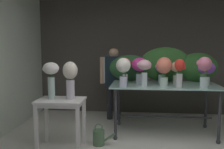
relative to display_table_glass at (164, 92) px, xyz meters
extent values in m
plane|color=silver|center=(-0.34, -0.17, -0.75)|extent=(7.06, 7.06, 0.00)
cube|color=#4C4742|center=(-0.34, 1.43, 0.55)|extent=(4.95, 0.12, 2.60)
cube|color=silver|center=(-2.81, -0.17, 0.55)|extent=(0.12, 3.33, 2.60)
cube|color=#ABD6CF|center=(0.00, 0.00, 0.12)|extent=(1.84, 0.98, 0.02)
cylinder|color=#38383D|center=(-0.82, -0.39, -0.32)|extent=(0.05, 0.05, 0.86)
sphere|color=#38383D|center=(-0.82, -0.39, -0.72)|extent=(0.07, 0.07, 0.07)
cylinder|color=#38383D|center=(0.82, -0.39, -0.32)|extent=(0.05, 0.05, 0.86)
sphere|color=#38383D|center=(0.82, -0.39, -0.72)|extent=(0.07, 0.07, 0.07)
cylinder|color=#38383D|center=(-0.82, 0.39, -0.32)|extent=(0.05, 0.05, 0.86)
sphere|color=#38383D|center=(-0.82, 0.39, -0.72)|extent=(0.07, 0.07, 0.07)
cylinder|color=#38383D|center=(0.82, 0.39, -0.32)|extent=(0.05, 0.05, 0.86)
sphere|color=#38383D|center=(0.82, 0.39, -0.72)|extent=(0.07, 0.07, 0.07)
cylinder|color=#38383D|center=(0.00, 0.00, -0.45)|extent=(1.64, 0.03, 0.03)
cube|color=white|center=(-1.61, -0.79, -0.01)|extent=(0.69, 0.50, 0.03)
cube|color=white|center=(-1.61, -0.79, -0.06)|extent=(0.63, 0.44, 0.06)
cube|color=white|center=(-1.91, -1.00, -0.39)|extent=(0.05, 0.05, 0.72)
cube|color=white|center=(-1.30, -1.00, -0.39)|extent=(0.05, 0.05, 0.72)
cube|color=white|center=(-1.91, -0.59, -0.39)|extent=(0.05, 0.05, 0.72)
cube|color=white|center=(-1.30, -0.59, -0.39)|extent=(0.05, 0.05, 0.72)
cylinder|color=#232328|center=(-1.04, 0.77, -0.35)|extent=(0.12, 0.12, 0.79)
cylinder|color=#232328|center=(-0.88, 0.77, -0.35)|extent=(0.12, 0.12, 0.79)
cube|color=silver|center=(-0.96, 0.77, 0.30)|extent=(0.40, 0.22, 0.52)
cube|color=#192833|center=(-0.96, 0.66, 0.26)|extent=(0.34, 0.02, 0.64)
cylinder|color=#D8AD8E|center=(-1.20, 0.77, 0.29)|extent=(0.09, 0.09, 0.55)
cylinder|color=#D8AD8E|center=(-0.72, 0.77, 0.29)|extent=(0.09, 0.09, 0.55)
sphere|color=#D8AD8E|center=(-0.96, 0.77, 0.65)|extent=(0.20, 0.20, 0.20)
ellipsoid|color=brown|center=(-0.96, 0.79, 0.72)|extent=(0.15, 0.15, 0.09)
ellipsoid|color=#28562D|center=(-0.61, 0.37, 0.38)|extent=(0.78, 0.20, 0.49)
ellipsoid|color=#2D6028|center=(0.04, 0.37, 0.45)|extent=(0.95, 0.25, 0.64)
ellipsoid|color=#2D6028|center=(0.64, 0.37, 0.40)|extent=(0.72, 0.30, 0.54)
cylinder|color=silver|center=(-0.03, -0.16, 0.20)|extent=(0.14, 0.14, 0.15)
cylinder|color=#9EBCB2|center=(-0.03, -0.16, 0.16)|extent=(0.12, 0.12, 0.06)
cylinder|color=#387033|center=(-0.01, -0.17, 0.27)|extent=(0.01, 0.01, 0.25)
cylinder|color=#387033|center=(-0.02, -0.13, 0.27)|extent=(0.01, 0.01, 0.25)
cylinder|color=#387033|center=(-0.05, -0.16, 0.27)|extent=(0.01, 0.01, 0.25)
cylinder|color=#387033|center=(-0.04, -0.19, 0.27)|extent=(0.01, 0.01, 0.25)
ellipsoid|color=#EF7A60|center=(-0.03, -0.16, 0.47)|extent=(0.26, 0.26, 0.27)
sphere|color=#EF7A60|center=(-0.12, -0.15, 0.46)|extent=(0.09, 0.09, 0.09)
sphere|color=#EF7A60|center=(0.04, -0.14, 0.48)|extent=(0.07, 0.07, 0.07)
cylinder|color=silver|center=(-0.69, 0.06, 0.21)|extent=(0.10, 0.10, 0.16)
cylinder|color=#9EBCB2|center=(-0.69, 0.06, 0.17)|extent=(0.09, 0.09, 0.07)
cylinder|color=#2D6028|center=(-0.67, 0.07, 0.28)|extent=(0.01, 0.01, 0.28)
cylinder|color=#2D6028|center=(-0.70, 0.07, 0.28)|extent=(0.01, 0.01, 0.28)
cylinder|color=#2D6028|center=(-0.70, 0.05, 0.28)|extent=(0.01, 0.01, 0.28)
ellipsoid|color=red|center=(-0.69, 0.06, 0.48)|extent=(0.21, 0.21, 0.21)
sphere|color=red|center=(-0.75, 0.04, 0.47)|extent=(0.06, 0.06, 0.06)
sphere|color=red|center=(-0.64, 0.06, 0.46)|extent=(0.09, 0.09, 0.09)
ellipsoid|color=#2D6028|center=(-0.72, 0.03, 0.31)|extent=(0.10, 0.04, 0.03)
cylinder|color=silver|center=(0.19, -0.34, 0.24)|extent=(0.09, 0.09, 0.23)
cylinder|color=#9EBCB2|center=(0.19, -0.34, 0.18)|extent=(0.09, 0.09, 0.10)
cylinder|color=#387033|center=(0.21, -0.35, 0.29)|extent=(0.01, 0.01, 0.30)
cylinder|color=#387033|center=(0.19, -0.32, 0.29)|extent=(0.01, 0.01, 0.30)
cylinder|color=#387033|center=(0.17, -0.35, 0.29)|extent=(0.01, 0.01, 0.30)
cylinder|color=#387033|center=(0.19, -0.36, 0.29)|extent=(0.01, 0.01, 0.30)
ellipsoid|color=red|center=(0.19, -0.34, 0.50)|extent=(0.16, 0.16, 0.19)
sphere|color=red|center=(0.15, -0.36, 0.48)|extent=(0.06, 0.06, 0.06)
sphere|color=red|center=(0.25, -0.35, 0.46)|extent=(0.07, 0.07, 0.07)
ellipsoid|color=#387033|center=(0.18, -0.32, 0.38)|extent=(0.07, 0.11, 0.03)
cylinder|color=silver|center=(0.69, -0.02, 0.20)|extent=(0.12, 0.12, 0.14)
cylinder|color=#9EBCB2|center=(0.69, -0.02, 0.16)|extent=(0.11, 0.11, 0.06)
cylinder|color=#387033|center=(0.72, -0.03, 0.25)|extent=(0.01, 0.01, 0.22)
cylinder|color=#387033|center=(0.67, -0.01, 0.25)|extent=(0.01, 0.01, 0.22)
cylinder|color=#387033|center=(0.67, -0.05, 0.25)|extent=(0.01, 0.01, 0.22)
ellipsoid|color=purple|center=(0.69, -0.02, 0.42)|extent=(0.28, 0.28, 0.21)
sphere|color=purple|center=(0.58, -0.04, 0.40)|extent=(0.07, 0.07, 0.07)
cylinder|color=silver|center=(0.21, 0.05, 0.21)|extent=(0.11, 0.11, 0.16)
cylinder|color=#9EBCB2|center=(0.21, 0.05, 0.17)|extent=(0.11, 0.11, 0.07)
cylinder|color=#387033|center=(0.23, 0.05, 0.26)|extent=(0.01, 0.01, 0.24)
cylinder|color=#387033|center=(0.21, 0.07, 0.26)|extent=(0.01, 0.01, 0.24)
cylinder|color=#387033|center=(0.19, 0.05, 0.26)|extent=(0.01, 0.01, 0.24)
cylinder|color=#387033|center=(0.21, 0.03, 0.26)|extent=(0.01, 0.01, 0.24)
ellipsoid|color=#F4B78E|center=(0.21, 0.05, 0.43)|extent=(0.21, 0.21, 0.18)
sphere|color=#F4B78E|center=(0.27, 0.02, 0.46)|extent=(0.07, 0.07, 0.07)
ellipsoid|color=#2D6028|center=(0.22, 0.09, 0.31)|extent=(0.06, 0.11, 0.03)
cylinder|color=silver|center=(-0.70, -0.38, 0.22)|extent=(0.13, 0.13, 0.17)
cylinder|color=#9EBCB2|center=(-0.70, -0.38, 0.17)|extent=(0.12, 0.12, 0.07)
cylinder|color=#28562D|center=(-0.66, -0.38, 0.28)|extent=(0.01, 0.01, 0.27)
cylinder|color=#28562D|center=(-0.71, -0.35, 0.28)|extent=(0.01, 0.01, 0.27)
cylinder|color=#28562D|center=(-0.71, -0.40, 0.28)|extent=(0.01, 0.01, 0.27)
ellipsoid|color=white|center=(-0.70, -0.38, 0.49)|extent=(0.23, 0.23, 0.24)
sphere|color=white|center=(-0.76, -0.37, 0.44)|extent=(0.07, 0.07, 0.07)
cylinder|color=silver|center=(-0.43, 0.05, 0.22)|extent=(0.13, 0.13, 0.17)
cylinder|color=#9EBCB2|center=(-0.43, 0.05, 0.17)|extent=(0.12, 0.12, 0.07)
cylinder|color=#387033|center=(-0.41, 0.05, 0.27)|extent=(0.01, 0.01, 0.26)
cylinder|color=#387033|center=(-0.45, 0.07, 0.27)|extent=(0.01, 0.01, 0.26)
cylinder|color=#387033|center=(-0.44, 0.04, 0.27)|extent=(0.01, 0.01, 0.26)
ellipsoid|color=#D1338E|center=(-0.43, 0.05, 0.47)|extent=(0.28, 0.28, 0.24)
sphere|color=#D1338E|center=(-0.50, 0.08, 0.48)|extent=(0.10, 0.10, 0.10)
sphere|color=#D1338E|center=(-0.33, 0.07, 0.45)|extent=(0.09, 0.09, 0.09)
ellipsoid|color=#387033|center=(-0.46, 0.06, 0.32)|extent=(0.08, 0.11, 0.03)
cylinder|color=silver|center=(-0.04, 0.15, 0.21)|extent=(0.12, 0.12, 0.15)
cylinder|color=#9EBCB2|center=(-0.04, 0.15, 0.16)|extent=(0.11, 0.11, 0.06)
cylinder|color=#477F3D|center=(-0.01, 0.15, 0.25)|extent=(0.01, 0.01, 0.21)
cylinder|color=#477F3D|center=(-0.05, 0.17, 0.25)|extent=(0.01, 0.01, 0.21)
cylinder|color=#477F3D|center=(-0.05, 0.12, 0.25)|extent=(0.01, 0.01, 0.21)
ellipsoid|color=#B28ED1|center=(-0.04, 0.15, 0.41)|extent=(0.22, 0.22, 0.20)
sphere|color=#B28ED1|center=(-0.11, 0.13, 0.42)|extent=(0.11, 0.11, 0.11)
sphere|color=#B28ED1|center=(0.06, 0.16, 0.41)|extent=(0.07, 0.07, 0.07)
ellipsoid|color=#28562D|center=(-0.05, 0.14, 0.30)|extent=(0.05, 0.10, 0.03)
cylinder|color=silver|center=(0.56, -0.39, 0.22)|extent=(0.13, 0.13, 0.18)
cylinder|color=#9EBCB2|center=(0.56, -0.39, 0.17)|extent=(0.12, 0.12, 0.08)
cylinder|color=#477F3D|center=(0.60, -0.38, 0.30)|extent=(0.01, 0.01, 0.31)
cylinder|color=#477F3D|center=(0.56, -0.37, 0.30)|extent=(0.01, 0.01, 0.31)
cylinder|color=#477F3D|center=(0.55, -0.40, 0.30)|extent=(0.01, 0.01, 0.31)
ellipsoid|color=pink|center=(0.56, -0.39, 0.52)|extent=(0.21, 0.21, 0.22)
sphere|color=pink|center=(0.49, -0.38, 0.53)|extent=(0.10, 0.10, 0.10)
sphere|color=pink|center=(0.62, -0.37, 0.51)|extent=(0.11, 0.11, 0.11)
ellipsoid|color=#477F3D|center=(0.55, -0.37, 0.33)|extent=(0.10, 0.05, 0.03)
cylinder|color=silver|center=(-0.36, -0.26, 0.25)|extent=(0.09, 0.09, 0.23)
cylinder|color=#9EBCB2|center=(-0.36, -0.26, 0.18)|extent=(0.09, 0.09, 0.10)
cylinder|color=#2D6028|center=(-0.34, -0.26, 0.29)|extent=(0.01, 0.01, 0.30)
cylinder|color=#2D6028|center=(-0.37, -0.25, 0.29)|extent=(0.01, 0.01, 0.30)
cylinder|color=#2D6028|center=(-0.36, -0.28, 0.29)|extent=(0.01, 0.01, 0.30)
ellipsoid|color=#EFB2BC|center=(-0.36, -0.26, 0.49)|extent=(0.23, 0.23, 0.17)
sphere|color=#EFB2BC|center=(-0.44, -0.28, 0.49)|extent=(0.08, 0.08, 0.08)
sphere|color=#EFB2BC|center=(-0.29, -0.24, 0.46)|extent=(0.08, 0.08, 0.08)
cylinder|color=silver|center=(-1.74, -0.79, 0.17)|extent=(0.10, 0.10, 0.33)
cylinder|color=#9EBCB2|center=(-1.74, -0.79, 0.07)|extent=(0.10, 0.10, 0.14)
cylinder|color=#28562D|center=(-1.72, -0.79, 0.21)|extent=(0.01, 0.01, 0.40)
cylinder|color=#28562D|center=(-1.76, -0.77, 0.21)|extent=(0.01, 0.01, 0.40)
cylinder|color=#28562D|center=(-1.76, -0.81, 0.21)|extent=(0.01, 0.01, 0.40)
ellipsoid|color=white|center=(-1.74, -0.79, 0.46)|extent=(0.24, 0.24, 0.18)
sphere|color=white|center=(-1.83, -0.82, 0.45)|extent=(0.07, 0.07, 0.07)
cylinder|color=silver|center=(-1.47, -0.74, 0.15)|extent=(0.13, 0.13, 0.29)
cylinder|color=#9EBCB2|center=(-1.47, -0.74, 0.06)|extent=(0.12, 0.12, 0.12)
cylinder|color=#387033|center=(-1.44, -0.75, 0.18)|extent=(0.01, 0.01, 0.34)
cylinder|color=#387033|center=(-1.49, -0.72, 0.18)|extent=(0.01, 0.01, 0.34)
cylinder|color=#387033|center=(-1.47, -0.77, 0.18)|extent=(0.01, 0.01, 0.34)
ellipsoid|color=silver|center=(-1.47, -0.74, 0.43)|extent=(0.22, 0.22, 0.27)
sphere|color=silver|center=(-1.52, -0.74, 0.41)|extent=(0.06, 0.06, 0.06)
ellipsoid|color=#387033|center=(-1.46, -0.76, 0.31)|extent=(0.08, 0.11, 0.03)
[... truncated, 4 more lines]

